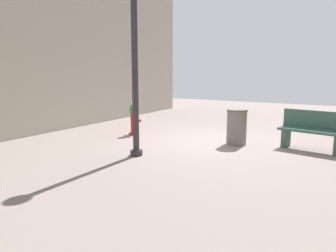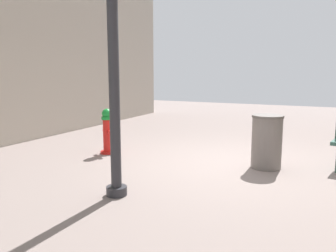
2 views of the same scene
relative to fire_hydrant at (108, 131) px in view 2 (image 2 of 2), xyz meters
name	(u,v)px [view 2 (image 2 of 2)]	position (x,y,z in m)	size (l,w,h in m)	color
ground_plane	(230,164)	(-2.46, -0.29, -0.46)	(23.40, 23.40, 0.00)	gray
fire_hydrant	(108,131)	(0.00, 0.00, 0.00)	(0.37, 0.36, 0.91)	red
trash_bin	(267,142)	(-3.08, -0.30, 0.00)	(0.53, 0.53, 0.92)	slate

